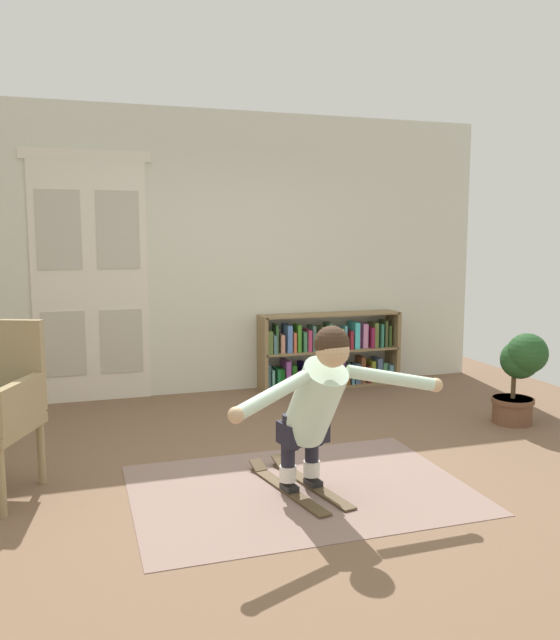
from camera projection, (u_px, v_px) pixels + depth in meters
ground_plane at (295, 476)px, 4.42m from camera, size 7.20×7.20×0.00m
back_wall at (214, 254)px, 6.68m from camera, size 6.00×0.10×2.90m
double_door at (91, 278)px, 6.28m from camera, size 1.22×0.05×2.45m
rug at (300, 489)px, 4.19m from camera, size 2.15×1.54×0.01m
bookshelf at (328, 354)px, 6.99m from camera, size 1.56×0.30×0.80m
potted_plant at (520, 370)px, 5.58m from camera, size 0.41×0.45×0.81m
skis_pair at (297, 484)px, 4.22m from camera, size 0.45×0.96×0.07m
person_skier at (317, 399)px, 3.93m from camera, size 1.45×0.78×1.05m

